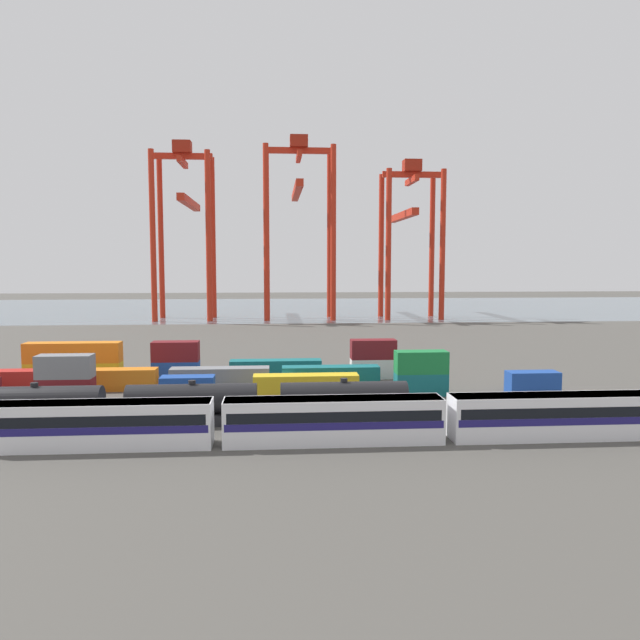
{
  "coord_description": "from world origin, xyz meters",
  "views": [
    {
      "loc": [
        -0.81,
        -72.24,
        15.4
      ],
      "look_at": [
        5.75,
        15.47,
        7.21
      ],
      "focal_mm": 34.38,
      "sensor_mm": 36.0,
      "label": 1
    }
  ],
  "objects_px": {
    "gantry_crane_west": "(185,215)",
    "gantry_crane_east": "(409,225)",
    "passenger_train": "(334,418)",
    "gantry_crane_central": "(299,209)",
    "shipping_container_16": "(276,370)",
    "freight_tank_row": "(192,404)",
    "shipping_container_5": "(421,384)",
    "shipping_container_12": "(74,372)",
    "shipping_container_11": "(331,377)",
    "shipping_container_14": "(176,371)"
  },
  "relations": [
    {
      "from": "passenger_train",
      "to": "freight_tank_row",
      "type": "distance_m",
      "value": 14.68
    },
    {
      "from": "shipping_container_16",
      "to": "gantry_crane_east",
      "type": "relative_size",
      "value": 0.28
    },
    {
      "from": "shipping_container_11",
      "to": "gantry_crane_central",
      "type": "distance_m",
      "value": 102.03
    },
    {
      "from": "gantry_crane_west",
      "to": "gantry_crane_central",
      "type": "xyz_separation_m",
      "value": [
        31.25,
        0.66,
        1.88
      ]
    },
    {
      "from": "shipping_container_5",
      "to": "gantry_crane_east",
      "type": "distance_m",
      "value": 107.65
    },
    {
      "from": "shipping_container_12",
      "to": "gantry_crane_west",
      "type": "xyz_separation_m",
      "value": [
        1.69,
        91.6,
        27.28
      ]
    },
    {
      "from": "passenger_train",
      "to": "gantry_crane_east",
      "type": "xyz_separation_m",
      "value": [
        33.16,
        120.94,
        24.01
      ]
    },
    {
      "from": "passenger_train",
      "to": "gantry_crane_west",
      "type": "height_order",
      "value": "gantry_crane_west"
    },
    {
      "from": "shipping_container_12",
      "to": "shipping_container_11",
      "type": "bearing_deg",
      "value": -9.5
    },
    {
      "from": "gantry_crane_central",
      "to": "shipping_container_12",
      "type": "bearing_deg",
      "value": -109.64
    },
    {
      "from": "passenger_train",
      "to": "shipping_container_5",
      "type": "relative_size",
      "value": 9.62
    },
    {
      "from": "freight_tank_row",
      "to": "shipping_container_5",
      "type": "bearing_deg",
      "value": 24.37
    },
    {
      "from": "shipping_container_5",
      "to": "gantry_crane_central",
      "type": "height_order",
      "value": "gantry_crane_central"
    },
    {
      "from": "shipping_container_5",
      "to": "gantry_crane_central",
      "type": "xyz_separation_m",
      "value": [
        -10.14,
        103.29,
        29.16
      ]
    },
    {
      "from": "shipping_container_11",
      "to": "shipping_container_16",
      "type": "height_order",
      "value": "same"
    },
    {
      "from": "shipping_container_14",
      "to": "gantry_crane_east",
      "type": "bearing_deg",
      "value": 60.83
    },
    {
      "from": "shipping_container_16",
      "to": "freight_tank_row",
      "type": "bearing_deg",
      "value": -109.73
    },
    {
      "from": "freight_tank_row",
      "to": "shipping_container_12",
      "type": "distance_m",
      "value": 28.78
    },
    {
      "from": "gantry_crane_central",
      "to": "shipping_container_16",
      "type": "bearing_deg",
      "value": -94.21
    },
    {
      "from": "gantry_crane_central",
      "to": "passenger_train",
      "type": "bearing_deg",
      "value": -90.9
    },
    {
      "from": "gantry_crane_west",
      "to": "gantry_crane_east",
      "type": "xyz_separation_m",
      "value": [
        62.49,
        -0.04,
        -2.42
      ]
    },
    {
      "from": "shipping_container_12",
      "to": "shipping_container_14",
      "type": "bearing_deg",
      "value": 0.0
    },
    {
      "from": "shipping_container_14",
      "to": "shipping_container_5",
      "type": "bearing_deg",
      "value": -20.2
    },
    {
      "from": "shipping_container_16",
      "to": "gantry_crane_central",
      "type": "height_order",
      "value": "gantry_crane_central"
    },
    {
      "from": "gantry_crane_west",
      "to": "shipping_container_5",
      "type": "bearing_deg",
      "value": -68.04
    },
    {
      "from": "gantry_crane_central",
      "to": "gantry_crane_east",
      "type": "bearing_deg",
      "value": -1.27
    },
    {
      "from": "passenger_train",
      "to": "shipping_container_11",
      "type": "bearing_deg",
      "value": 85.31
    },
    {
      "from": "passenger_train",
      "to": "shipping_container_16",
      "type": "relative_size",
      "value": 4.8
    },
    {
      "from": "shipping_container_5",
      "to": "gantry_crane_east",
      "type": "height_order",
      "value": "gantry_crane_east"
    },
    {
      "from": "freight_tank_row",
      "to": "gantry_crane_west",
      "type": "relative_size",
      "value": 0.86
    },
    {
      "from": "shipping_container_11",
      "to": "gantry_crane_west",
      "type": "xyz_separation_m",
      "value": [
        -31.29,
        97.12,
        27.28
      ]
    },
    {
      "from": "shipping_container_5",
      "to": "shipping_container_14",
      "type": "relative_size",
      "value": 1.0
    },
    {
      "from": "shipping_container_5",
      "to": "gantry_crane_west",
      "type": "relative_size",
      "value": 0.13
    },
    {
      "from": "shipping_container_11",
      "to": "shipping_container_12",
      "type": "xyz_separation_m",
      "value": [
        -32.98,
        5.52,
        0.0
      ]
    },
    {
      "from": "gantry_crane_central",
      "to": "gantry_crane_east",
      "type": "relative_size",
      "value": 1.14
    },
    {
      "from": "shipping_container_11",
      "to": "shipping_container_14",
      "type": "bearing_deg",
      "value": 164.5
    },
    {
      "from": "freight_tank_row",
      "to": "gantry_crane_central",
      "type": "height_order",
      "value": "gantry_crane_central"
    },
    {
      "from": "shipping_container_5",
      "to": "shipping_container_12",
      "type": "height_order",
      "value": "same"
    },
    {
      "from": "passenger_train",
      "to": "shipping_container_14",
      "type": "distance_m",
      "value": 34.44
    },
    {
      "from": "freight_tank_row",
      "to": "gantry_crane_central",
      "type": "distance_m",
      "value": 118.99
    },
    {
      "from": "shipping_container_5",
      "to": "shipping_container_12",
      "type": "bearing_deg",
      "value": 165.63
    },
    {
      "from": "passenger_train",
      "to": "gantry_crane_west",
      "type": "relative_size",
      "value": 1.21
    },
    {
      "from": "shipping_container_5",
      "to": "gantry_crane_central",
      "type": "distance_m",
      "value": 107.81
    },
    {
      "from": "shipping_container_12",
      "to": "shipping_container_16",
      "type": "height_order",
      "value": "same"
    },
    {
      "from": "shipping_container_14",
      "to": "gantry_crane_east",
      "type": "height_order",
      "value": "gantry_crane_east"
    },
    {
      "from": "shipping_container_16",
      "to": "shipping_container_5",
      "type": "bearing_deg",
      "value": -33.11
    },
    {
      "from": "shipping_container_12",
      "to": "passenger_train",
      "type": "bearing_deg",
      "value": -43.45
    },
    {
      "from": "passenger_train",
      "to": "shipping_container_5",
      "type": "height_order",
      "value": "passenger_train"
    },
    {
      "from": "freight_tank_row",
      "to": "gantry_crane_central",
      "type": "xyz_separation_m",
      "value": [
        14.8,
        114.59,
        28.46
      ]
    },
    {
      "from": "gantry_crane_west",
      "to": "gantry_crane_east",
      "type": "bearing_deg",
      "value": -0.03
    }
  ]
}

